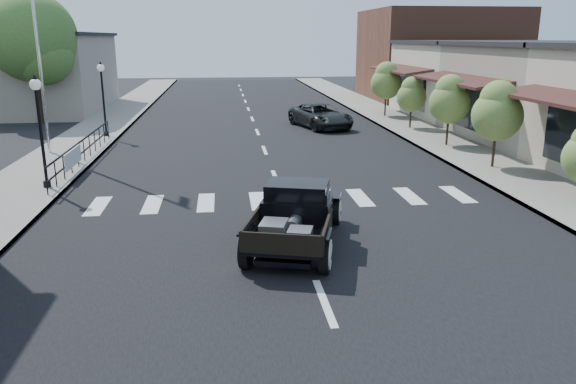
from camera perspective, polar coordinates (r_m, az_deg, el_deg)
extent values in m
plane|color=black|center=(13.60, 1.47, -5.60)|extent=(120.00, 120.00, 0.00)
cube|color=black|center=(28.05, -2.86, 5.42)|extent=(14.00, 80.00, 0.02)
cube|color=gray|center=(28.77, -20.07, 4.88)|extent=(3.00, 80.00, 0.15)
cube|color=gray|center=(29.82, 13.74, 5.72)|extent=(3.00, 80.00, 0.15)
cube|color=#A29788|center=(42.72, -25.10, 10.82)|extent=(10.00, 12.00, 5.00)
cube|color=gray|center=(30.71, 26.91, 8.88)|extent=(10.00, 9.00, 4.50)
cube|color=beige|center=(38.53, 19.58, 10.65)|extent=(10.00, 9.00, 4.50)
cube|color=brown|center=(47.83, 14.97, 13.28)|extent=(11.00, 10.00, 7.00)
imported|color=black|center=(31.51, 3.33, 7.71)|extent=(3.43, 5.15, 1.31)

